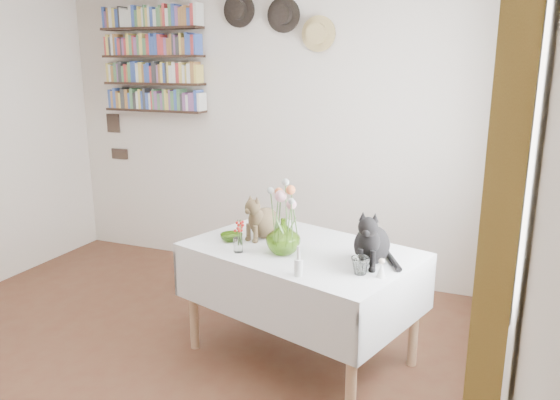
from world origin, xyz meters
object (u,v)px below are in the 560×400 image
at_px(tabby_cat, 265,215).
at_px(black_cat, 372,235).
at_px(flower_vase, 283,236).
at_px(bookshelf_unit, 153,61).
at_px(dining_table, 301,276).

relative_size(tabby_cat, black_cat, 0.91).
relative_size(flower_vase, bookshelf_unit, 0.21).
height_order(tabby_cat, black_cat, black_cat).
distance_m(flower_vase, bookshelf_unit, 2.52).
distance_m(dining_table, flower_vase, 0.32).
relative_size(dining_table, flower_vase, 7.30).
relative_size(dining_table, tabby_cat, 5.21).
xyz_separation_m(dining_table, black_cat, (0.45, -0.07, 0.35)).
bearing_deg(flower_vase, tabby_cat, 132.93).
height_order(black_cat, bookshelf_unit, bookshelf_unit).
height_order(dining_table, tabby_cat, tabby_cat).
bearing_deg(bookshelf_unit, black_cat, -29.96).
bearing_deg(flower_vase, dining_table, 59.56).
height_order(tabby_cat, bookshelf_unit, bookshelf_unit).
height_order(dining_table, bookshelf_unit, bookshelf_unit).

